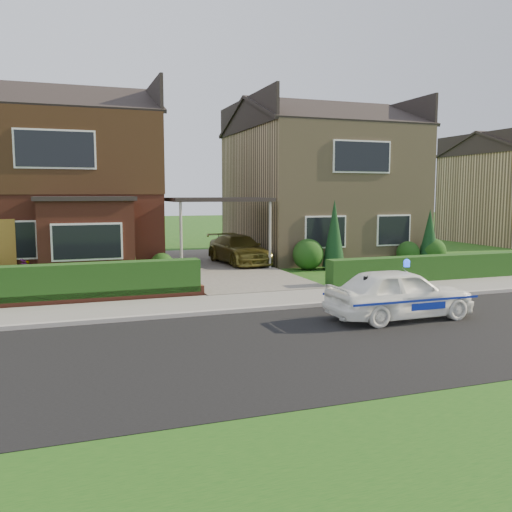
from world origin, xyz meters
name	(u,v)px	position (x,y,z in m)	size (l,w,h in m)	color
ground	(359,339)	(0.00, 0.00, 0.00)	(120.00, 120.00, 0.00)	#164713
road	(359,339)	(0.00, 0.00, 0.00)	(60.00, 6.00, 0.02)	black
kerb	(298,306)	(0.00, 3.05, 0.06)	(60.00, 0.16, 0.12)	#9E9993
sidewalk	(283,299)	(0.00, 4.10, 0.05)	(60.00, 2.00, 0.10)	slate
driveway	(217,267)	(0.00, 11.00, 0.06)	(3.80, 12.00, 0.12)	#666059
house_left	(58,171)	(-5.78, 13.90, 3.81)	(7.50, 9.53, 7.25)	brown
house_right	(318,178)	(5.80, 13.99, 3.66)	(7.50, 8.06, 7.25)	#8E7857
carport_link	(217,201)	(0.00, 10.95, 2.66)	(3.80, 3.00, 2.77)	black
dwarf_wall	(59,300)	(-5.80, 5.30, 0.18)	(7.70, 0.25, 0.36)	brown
hedge_left	(60,306)	(-5.80, 5.45, 0.00)	(7.50, 0.55, 0.90)	#163811
hedge_right	(431,282)	(5.80, 5.35, 0.00)	(7.50, 0.55, 0.80)	#163811
shrub_left_mid	(116,261)	(-4.00, 9.30, 0.66)	(1.32, 1.32, 1.32)	#163811
shrub_left_near	(162,265)	(-2.40, 9.60, 0.42)	(0.84, 0.84, 0.84)	#163811
shrub_right_near	(308,254)	(3.20, 9.40, 0.60)	(1.20, 1.20, 1.20)	#163811
shrub_right_mid	(408,253)	(7.80, 9.50, 0.48)	(0.96, 0.96, 0.96)	#163811
shrub_right_far	(433,251)	(8.80, 9.20, 0.54)	(1.08, 1.08, 1.08)	#163811
conifer_a	(334,236)	(4.20, 9.20, 1.30)	(0.90, 0.90, 2.60)	black
conifer_b	(429,238)	(8.60, 9.20, 1.10)	(0.90, 0.90, 2.20)	black
police_car	(400,294)	(1.76, 1.20, 0.60)	(3.25, 3.57, 1.37)	white
driveway_car	(239,249)	(1.00, 11.31, 0.68)	(1.58, 3.89, 1.13)	brown
potted_plant_a	(66,289)	(-5.62, 6.00, 0.35)	(0.37, 0.25, 0.70)	gray
potted_plant_c	(26,273)	(-6.81, 9.00, 0.43)	(0.48, 0.48, 0.86)	gray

